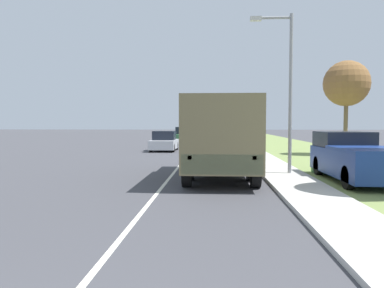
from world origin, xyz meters
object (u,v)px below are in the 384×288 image
military_truck (220,135)px  car_nearest_ahead (164,142)px  lamp_post (285,78)px  car_fourth_ahead (212,132)px  car_third_ahead (217,134)px  pickup_truck (355,157)px  car_second_ahead (184,136)px

military_truck → car_nearest_ahead: 14.81m
lamp_post → car_fourth_ahead: bearing=93.6°
military_truck → car_fourth_ahead: 50.01m
car_third_ahead → pickup_truck: 36.24m
military_truck → lamp_post: size_ratio=1.11×
car_nearest_ahead → car_third_ahead: car_third_ahead is taller
military_truck → car_second_ahead: size_ratio=1.45×
pickup_truck → car_fourth_ahead: bearing=96.1°
car_nearest_ahead → pickup_truck: (8.95, -14.72, 0.18)m
military_truck → car_fourth_ahead: bearing=90.6°
car_third_ahead → car_fourth_ahead: size_ratio=1.00×
car_nearest_ahead → lamp_post: size_ratio=0.64×
lamp_post → military_truck: bearing=-164.3°
military_truck → car_third_ahead: military_truck is taller
military_truck → pickup_truck: (4.91, -0.51, -0.81)m
military_truck → pickup_truck: bearing=-5.9°
car_fourth_ahead → lamp_post: (3.08, -49.28, 3.21)m
military_truck → car_fourth_ahead: (-0.50, 50.00, -0.96)m
car_second_ahead → military_truck: bearing=-82.5°
car_fourth_ahead → pickup_truck: size_ratio=0.79×
car_third_ahead → lamp_post: 34.93m
car_fourth_ahead → pickup_truck: pickup_truck is taller
car_nearest_ahead → military_truck: bearing=-74.1°
car_nearest_ahead → lamp_post: bearing=-63.9°
car_second_ahead → lamp_post: 26.98m
military_truck → car_fourth_ahead: military_truck is taller
car_fourth_ahead → pickup_truck: (5.41, -50.51, 0.15)m
military_truck → car_second_ahead: bearing=97.5°
car_second_ahead → car_fourth_ahead: car_second_ahead is taller
lamp_post → car_nearest_ahead: bearing=116.1°
car_second_ahead → pickup_truck: 28.60m
military_truck → lamp_post: 3.49m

